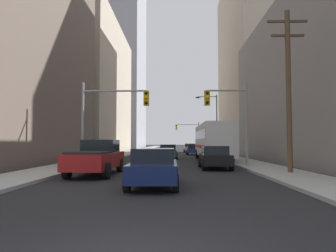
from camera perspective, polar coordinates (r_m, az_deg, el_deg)
sidewalk_left at (r=54.94m, az=-6.56°, el=-4.80°), size 3.01×160.00×0.15m
sidewalk_right at (r=54.76m, az=7.46°, el=-4.80°), size 3.01×160.00×0.15m
city_bus at (r=29.10m, az=8.41°, el=-2.70°), size 2.67×11.50×3.40m
pickup_truck_red at (r=16.96m, az=-13.21°, el=-5.79°), size 2.20×5.45×1.90m
sedan_navy at (r=12.14m, az=-2.67°, el=-7.75°), size 1.95×4.21×1.52m
sedan_black at (r=20.40m, az=8.78°, el=-5.81°), size 1.95×4.23×1.52m
sedan_green at (r=32.20m, az=0.03°, el=-4.82°), size 1.95×4.23×1.52m
sedan_blue at (r=42.48m, az=4.82°, el=-4.38°), size 1.95×4.23×1.52m
sedan_beige at (r=53.06m, az=4.04°, el=-4.12°), size 1.95×4.24×1.52m
traffic_signal_near_left at (r=21.83m, az=-10.49°, el=3.11°), size 4.79×0.44×6.00m
traffic_signal_near_right at (r=21.70m, az=11.26°, el=2.93°), size 3.01×0.44×6.00m
traffic_signal_far_right at (r=63.01m, az=3.85°, el=-0.93°), size 4.89×0.44×6.00m
utility_pole_right at (r=17.96m, az=21.71°, el=6.85°), size 2.20×0.28×9.04m
street_lamp_right at (r=37.14m, az=8.49°, el=1.31°), size 2.65×0.32×7.50m
building_left_mid_office at (r=58.12m, az=-18.48°, el=6.66°), size 19.14×29.05×22.82m
building_left_far_tower at (r=103.53m, az=-9.17°, el=15.81°), size 15.07×27.21×70.33m
building_right_mid_block at (r=53.47m, az=21.52°, el=10.95°), size 19.07×22.06×29.02m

